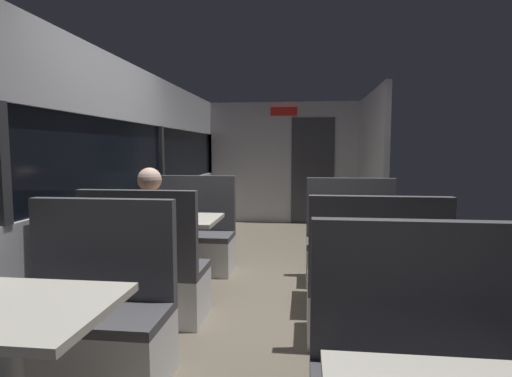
% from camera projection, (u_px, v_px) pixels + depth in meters
% --- Properties ---
extents(ground_plane, '(3.30, 9.20, 0.02)m').
position_uv_depth(ground_plane, '(261.00, 302.00, 3.82)').
color(ground_plane, '#665B4C').
extents(carriage_window_panel_left, '(0.09, 8.48, 2.30)m').
position_uv_depth(carriage_window_panel_left, '(109.00, 182.00, 3.88)').
color(carriage_window_panel_left, '#B2B2B7').
rests_on(carriage_window_panel_left, ground_plane).
extents(carriage_end_bulkhead, '(2.90, 0.11, 2.30)m').
position_uv_depth(carriage_end_bulkhead, '(287.00, 164.00, 7.85)').
color(carriage_end_bulkhead, '#B2B2B7').
rests_on(carriage_end_bulkhead, ground_plane).
extents(carriage_aisle_panel_right, '(0.08, 2.40, 2.30)m').
position_uv_depth(carriage_aisle_panel_right, '(371.00, 166.00, 6.51)').
color(carriage_aisle_panel_right, '#B2B2B7').
rests_on(carriage_aisle_panel_right, ground_plane).
extents(dining_table_near_window, '(0.90, 0.70, 0.74)m').
position_uv_depth(dining_table_near_window, '(8.00, 327.00, 1.79)').
color(dining_table_near_window, '#9E9EA3').
rests_on(dining_table_near_window, ground_plane).
extents(bench_near_window_facing_entry, '(0.95, 0.50, 1.10)m').
position_uv_depth(bench_near_window_facing_entry, '(92.00, 327.00, 2.51)').
color(bench_near_window_facing_entry, silver).
rests_on(bench_near_window_facing_entry, ground_plane).
extents(dining_table_mid_window, '(0.90, 0.70, 0.74)m').
position_uv_depth(dining_table_mid_window, '(173.00, 228.00, 4.05)').
color(dining_table_mid_window, '#9E9EA3').
rests_on(dining_table_mid_window, ground_plane).
extents(bench_mid_window_facing_end, '(0.95, 0.50, 1.10)m').
position_uv_depth(bench_mid_window_facing_end, '(147.00, 281.00, 3.39)').
color(bench_mid_window_facing_end, silver).
rests_on(bench_mid_window_facing_end, ground_plane).
extents(bench_mid_window_facing_entry, '(0.95, 0.50, 1.10)m').
position_uv_depth(bench_mid_window_facing_entry, '(193.00, 243.00, 4.77)').
color(bench_mid_window_facing_entry, silver).
rests_on(bench_mid_window_facing_entry, ground_plane).
extents(dining_table_rear_aisle, '(0.90, 0.70, 0.74)m').
position_uv_depth(dining_table_rear_aisle, '(361.00, 236.00, 3.65)').
color(dining_table_rear_aisle, '#9E9EA3').
rests_on(dining_table_rear_aisle, ground_plane).
extents(bench_rear_aisle_facing_end, '(0.95, 0.50, 1.10)m').
position_uv_depth(bench_rear_aisle_facing_end, '(373.00, 299.00, 2.99)').
color(bench_rear_aisle_facing_end, silver).
rests_on(bench_rear_aisle_facing_end, ground_plane).
extents(bench_rear_aisle_facing_entry, '(0.95, 0.50, 1.10)m').
position_uv_depth(bench_rear_aisle_facing_entry, '(351.00, 251.00, 4.37)').
color(bench_rear_aisle_facing_entry, silver).
rests_on(bench_rear_aisle_facing_entry, ground_plane).
extents(seated_passenger, '(0.47, 0.55, 1.26)m').
position_uv_depth(seated_passenger, '(150.00, 254.00, 3.44)').
color(seated_passenger, '#26262D').
rests_on(seated_passenger, ground_plane).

